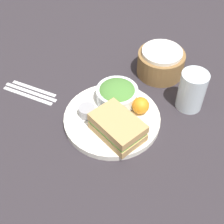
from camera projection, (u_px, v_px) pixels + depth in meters
ground_plane at (112, 121)px, 0.92m from camera, size 4.00×4.00×0.00m
plate at (112, 119)px, 0.91m from camera, size 0.28×0.28×0.02m
sandwich at (118, 127)px, 0.84m from camera, size 0.14×0.10×0.06m
salad_bowl at (117, 93)px, 0.93m from camera, size 0.13×0.13×0.06m
dressing_cup at (87, 111)px, 0.90m from camera, size 0.05×0.05×0.03m
orange_wedge at (141, 106)px, 0.90m from camera, size 0.05×0.05×0.05m
drink_glass at (192, 91)px, 0.91m from camera, size 0.08×0.08×0.12m
bread_basket at (161, 62)px, 1.03m from camera, size 0.15×0.15×0.09m
fork at (27, 96)px, 0.98m from camera, size 0.17×0.09×0.01m
knife at (31, 92)px, 1.00m from camera, size 0.18×0.09×0.01m
spoon at (34, 88)px, 1.01m from camera, size 0.15×0.08×0.01m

